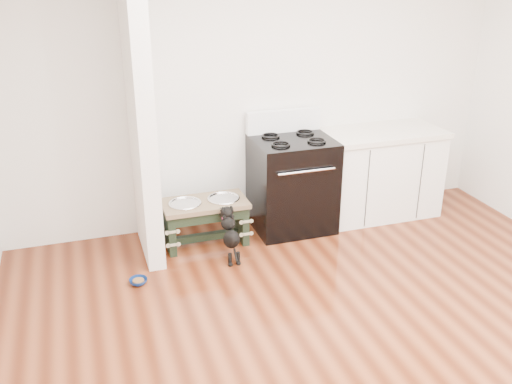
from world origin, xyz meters
TOP-DOWN VIEW (x-y plane):
  - ground at (0.00, 0.00)m, footprint 5.00×5.00m
  - room_shell at (0.00, 0.00)m, footprint 5.00×5.00m
  - partition_wall at (-1.18, 2.10)m, footprint 0.15×0.80m
  - oven_range at (0.25, 2.16)m, footprint 0.76×0.69m
  - cabinet_run at (1.23, 2.18)m, footprint 1.24×0.64m
  - dog_feeder at (-0.65, 2.07)m, footprint 0.79×0.42m
  - puppy at (-0.51, 1.71)m, footprint 0.14×0.41m
  - floor_bowl at (-1.37, 1.53)m, footprint 0.16×0.16m

SIDE VIEW (x-z plane):
  - ground at x=0.00m, z-range 0.00..0.00m
  - floor_bowl at x=-1.37m, z-range 0.00..0.05m
  - puppy at x=-0.51m, z-range 0.02..0.50m
  - dog_feeder at x=-0.65m, z-range 0.08..0.53m
  - cabinet_run at x=1.23m, z-range 0.00..0.91m
  - oven_range at x=0.25m, z-range -0.09..1.05m
  - partition_wall at x=-1.18m, z-range 0.00..2.70m
  - room_shell at x=0.00m, z-range -0.88..4.12m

